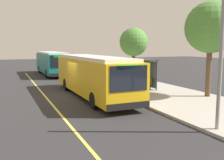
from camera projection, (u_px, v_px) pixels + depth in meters
ground_plane at (76, 95)px, 18.95m from camera, size 120.00×120.00×0.00m
sidewalk_curb at (146, 89)px, 21.27m from camera, size 44.00×6.40×0.15m
lane_stripe_center at (46, 98)px, 18.09m from camera, size 36.00×0.14×0.01m
transit_bus_main at (93, 75)px, 18.34m from camera, size 11.51×2.68×2.95m
transit_bus_second at (52, 62)px, 32.67m from camera, size 10.44×2.65×2.95m
bus_shelter at (142, 67)px, 21.25m from camera, size 2.90×1.60×2.48m
waiting_bench at (145, 83)px, 21.15m from camera, size 1.60×0.48×0.95m
route_sign_post at (130, 70)px, 18.25m from camera, size 0.44×0.08×2.80m
pedestrian_commuter at (118, 75)px, 22.52m from camera, size 0.24×0.40×1.69m
street_tree_near_shelter at (134, 42)px, 25.90m from camera, size 2.91×2.91×5.40m
street_tree_upstreet at (211, 28)px, 17.30m from camera, size 3.53×3.53×6.55m
utility_pole at (221, 53)px, 10.35m from camera, size 0.16×0.16×6.40m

